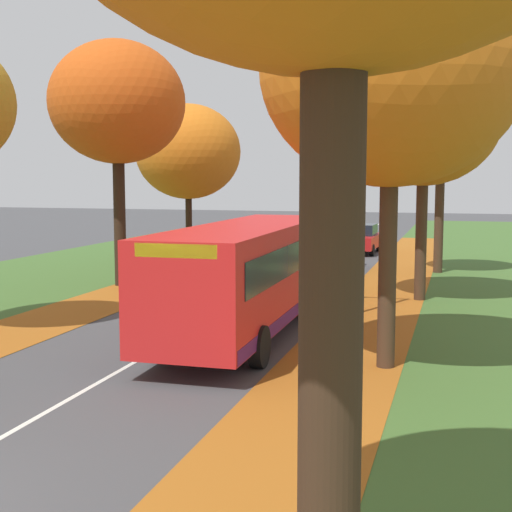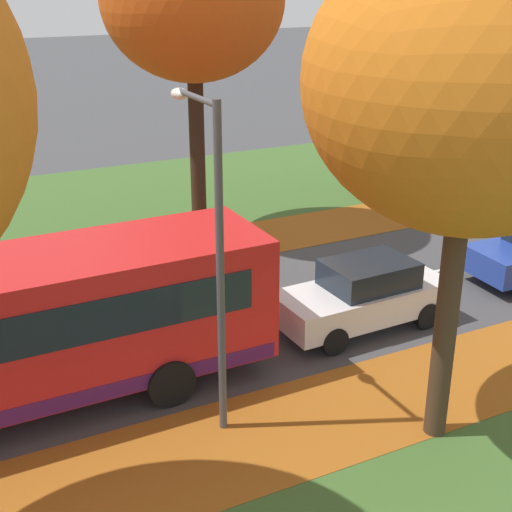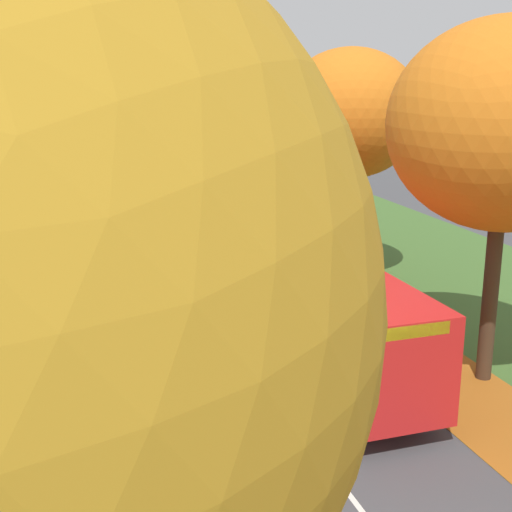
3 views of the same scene
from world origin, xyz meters
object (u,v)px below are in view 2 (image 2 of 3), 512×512
car_white_lead (364,295)px  streetlamp_right (212,231)px  tree_right_mid (473,82)px  tree_left_far (405,45)px

car_white_lead → streetlamp_right: bearing=-67.8°
tree_right_mid → car_white_lead: tree_right_mid is taller
tree_right_mid → car_white_lead: (-4.05, 1.20, -5.46)m
tree_left_far → streetlamp_right: 14.78m
tree_left_far → car_white_lead: 11.11m
tree_left_far → car_white_lead: (7.60, -6.62, -4.67)m
tree_left_far → car_white_lead: size_ratio=1.84×
tree_left_far → streetlamp_right: (9.47, -11.21, -1.74)m
tree_right_mid → streetlamp_right: (-2.18, -3.39, -2.53)m
tree_right_mid → car_white_lead: size_ratio=2.03×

